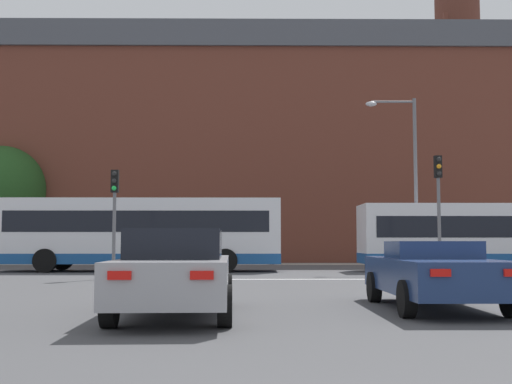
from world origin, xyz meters
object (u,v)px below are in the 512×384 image
car_roadster_right (434,273)px  bus_crossing_lead (481,236)px  traffic_light_near_left (114,205)px  pedestrian_walking_east (271,249)px  street_lamp_junction (407,165)px  pedestrian_walking_west (442,247)px  car_saloon_left (176,271)px  bus_crossing_trailing (141,233)px  pedestrian_waiting (204,246)px  traffic_light_near_right (439,196)px

car_roadster_right → bus_crossing_lead: 16.99m
traffic_light_near_left → pedestrian_walking_east: size_ratio=2.45×
street_lamp_junction → pedestrian_walking_west: street_lamp_junction is taller
car_roadster_right → pedestrian_walking_east: bearing=95.5°
car_saloon_left → bus_crossing_trailing: 17.42m
pedestrian_walking_east → bus_crossing_lead: bearing=-10.1°
street_lamp_junction → car_saloon_left: bearing=-115.8°
bus_crossing_lead → street_lamp_junction: (-3.11, 0.38, 3.14)m
car_roadster_right → pedestrian_waiting: bearing=104.2°
pedestrian_waiting → pedestrian_walking_west: (13.75, -0.06, -0.03)m
bus_crossing_trailing → pedestrian_waiting: bearing=-13.7°
bus_crossing_lead → bus_crossing_trailing: (-14.93, 0.26, 0.13)m
car_roadster_right → pedestrian_waiting: pedestrian_waiting is taller
pedestrian_waiting → car_roadster_right: bearing=-34.5°
pedestrian_walking_west → pedestrian_waiting: bearing=124.3°
car_saloon_left → traffic_light_near_right: (8.03, 11.58, 2.16)m
street_lamp_junction → pedestrian_walking_west: size_ratio=4.57×
car_roadster_right → bus_crossing_trailing: bearing=117.7°
traffic_light_near_right → pedestrian_waiting: (-9.43, 14.17, -1.91)m
car_roadster_right → pedestrian_walking_east: pedestrian_walking_east is taller
street_lamp_junction → pedestrian_walking_east: street_lamp_junction is taller
traffic_light_near_right → pedestrian_waiting: traffic_light_near_right is taller
car_roadster_right → traffic_light_near_right: bearing=72.9°
pedestrian_walking_west → bus_crossing_trailing: bearing=153.2°
traffic_light_near_left → pedestrian_walking_east: traffic_light_near_left is taller
bus_crossing_lead → pedestrian_walking_east: (-8.92, 8.52, -0.66)m
traffic_light_near_left → pedestrian_walking_west: bearing=42.3°
car_saloon_left → pedestrian_walking_west: size_ratio=2.96×
traffic_light_near_right → pedestrian_walking_east: size_ratio=2.81×
bus_crossing_lead → street_lamp_junction: bearing=83.0°
car_roadster_right → bus_crossing_lead: bearing=67.2°
car_roadster_right → street_lamp_junction: size_ratio=0.61×
pedestrian_walking_east → pedestrian_walking_west: size_ratio=0.92×
car_saloon_left → pedestrian_walking_east: size_ratio=3.20×
traffic_light_near_right → traffic_light_near_left: bearing=-178.6°
car_roadster_right → pedestrian_walking_west: bearing=73.0°
car_saloon_left → bus_crossing_trailing: (-3.53, 17.03, 0.92)m
car_saloon_left → traffic_light_near_left: 11.96m
car_roadster_right → bus_crossing_trailing: bus_crossing_trailing is taller
street_lamp_junction → pedestrian_walking_east: (-5.81, 8.13, -3.79)m
traffic_light_near_left → street_lamp_junction: 13.33m
pedestrian_walking_east → traffic_light_near_right: bearing=-34.3°
traffic_light_near_left → bus_crossing_lead: bearing=20.2°
street_lamp_junction → pedestrian_walking_west: 10.16m
bus_crossing_trailing → pedestrian_walking_east: size_ratio=7.83×
car_saloon_left → pedestrian_waiting: 25.80m
car_roadster_right → traffic_light_near_right: traffic_light_near_right is taller
car_roadster_right → pedestrian_waiting: size_ratio=2.69×
car_roadster_right → pedestrian_walking_west: size_ratio=2.77×
pedestrian_walking_east → pedestrian_walking_west: (9.88, 0.41, 0.09)m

